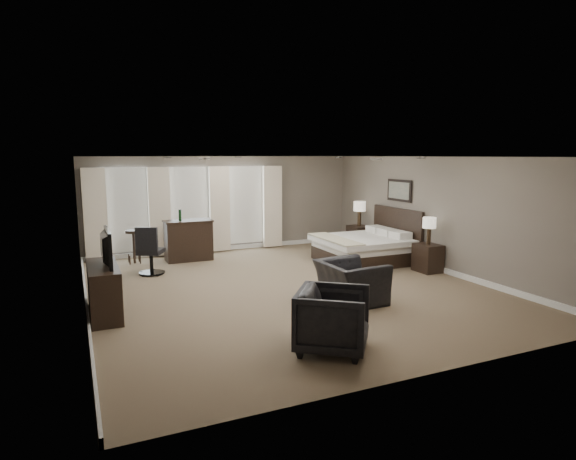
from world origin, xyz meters
name	(u,v)px	position (x,y,z in m)	size (l,w,h in m)	color
room	(287,223)	(0.00, 0.00, 1.30)	(7.60, 8.60, 2.64)	brown
window_bay	(190,209)	(-1.00, 4.11, 1.20)	(5.25, 0.20, 2.30)	silver
bed	(360,236)	(2.58, 1.36, 0.65)	(2.05, 1.96, 1.30)	silver
nightstand_near	(428,258)	(3.47, -0.09, 0.32)	(0.47, 0.58, 0.63)	black
nightstand_far	(359,238)	(3.47, 2.81, 0.33)	(0.50, 0.61, 0.66)	black
lamp_near	(429,231)	(3.47, -0.09, 0.94)	(0.30, 0.30, 0.62)	beige
lamp_far	(359,214)	(3.47, 2.81, 1.01)	(0.34, 0.34, 0.69)	beige
wall_art	(399,190)	(3.70, 1.36, 1.75)	(0.04, 0.96, 0.56)	slate
dresser	(104,291)	(-3.45, -0.31, 0.42)	(0.47, 1.46, 0.85)	black
tv	(102,261)	(-3.45, -0.31, 0.91)	(1.03, 0.59, 0.13)	black
armchair_near	(351,275)	(0.66, -1.34, 0.50)	(1.14, 0.74, 1.00)	black
armchair_far	(333,317)	(-0.71, -3.12, 0.48)	(0.92, 0.87, 0.95)	black
bar_counter	(188,240)	(-1.23, 3.34, 0.51)	(1.18, 0.61, 1.03)	black
bar_stool_left	(134,247)	(-2.53, 3.55, 0.41)	(0.39, 0.39, 0.82)	black
bar_stool_right	(200,242)	(-0.92, 3.42, 0.42)	(0.40, 0.40, 0.84)	black
desk_chair	(151,250)	(-2.32, 2.23, 0.55)	(0.56, 0.56, 1.10)	black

